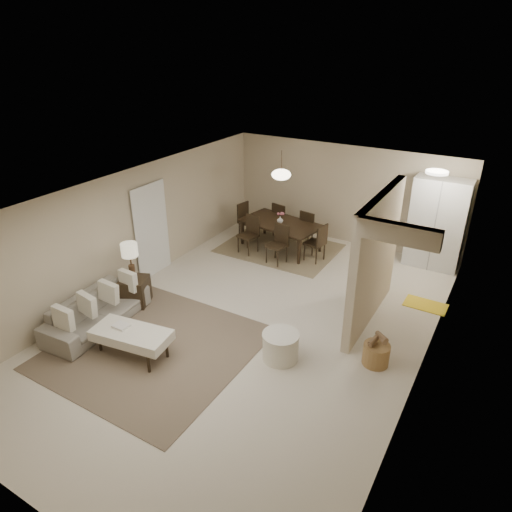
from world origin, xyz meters
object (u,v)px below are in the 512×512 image
Objects in this scene: pantry_cabinet at (437,224)px; wicker_basket at (376,354)px; ottoman_bench at (131,335)px; side_table at (135,291)px; dining_table at (280,236)px; sofa at (97,311)px; round_pouf at (281,346)px.

pantry_cabinet is 4.24m from wicker_basket.
ottoman_bench is 1.67m from side_table.
pantry_cabinet is 1.06× the size of dining_table.
wicker_basket is at bearing 7.37° from side_table.
dining_table is (0.14, 5.03, -0.03)m from ottoman_bench.
round_pouf is at bearing -79.90° from sofa.
sofa is 1.49× the size of ottoman_bench.
dining_table is at bearing 137.39° from wicker_basket.
dining_table is (-3.49, -0.96, -0.70)m from pantry_cabinet.
pantry_cabinet is 1.50× the size of ottoman_bench.
dining_table is at bearing 71.64° from side_table.
wicker_basket is (3.61, 1.84, -0.20)m from ottoman_bench.
dining_table is at bearing -164.64° from pantry_cabinet.
dining_table is (-3.47, 3.19, 0.16)m from wicker_basket.
ottoman_bench is (-3.63, -5.99, -0.67)m from pantry_cabinet.
ottoman_bench is 2.26× the size of round_pouf.
pantry_cabinet is 3.68m from dining_table.
round_pouf is 0.31× the size of dining_table.
wicker_basket is at bearing -76.46° from sofa.
ottoman_bench is at bearing -108.65° from sofa.
pantry_cabinet reaches higher than wicker_basket.
pantry_cabinet is at bearing 25.32° from dining_table.
sofa is at bearing 157.02° from ottoman_bench.
round_pouf is at bearing 19.31° from ottoman_bench.
sofa reaches higher than side_table.
pantry_cabinet reaches higher than round_pouf.
ottoman_bench is (1.17, -0.30, 0.08)m from sofa.
ottoman_bench is 5.03m from dining_table.
round_pouf is 1.42× the size of wicker_basket.
round_pouf is at bearing -154.50° from wicker_basket.
dining_table is at bearing -19.80° from sofa.
side_table reaches higher than round_pouf.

